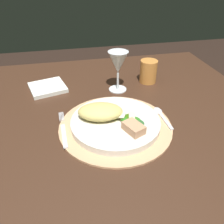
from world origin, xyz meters
TOP-DOWN VIEW (x-y plane):
  - dining_table at (0.00, 0.00)m, footprint 1.21×1.03m
  - placemat at (0.06, -0.05)m, footprint 0.34×0.34m
  - dinner_plate at (0.06, -0.05)m, footprint 0.27×0.27m
  - pasta_serving at (0.02, -0.03)m, footprint 0.15×0.11m
  - salad_greens at (0.11, -0.08)m, footprint 0.08×0.08m
  - bread_piece at (0.10, -0.12)m, footprint 0.06×0.07m
  - fork at (-0.09, -0.05)m, footprint 0.02×0.17m
  - spoon at (0.22, -0.03)m, footprint 0.03×0.12m
  - napkin at (-0.14, 0.23)m, footprint 0.16×0.15m
  - wine_glass at (0.12, 0.17)m, footprint 0.07×0.07m
  - amber_tumbler at (0.26, 0.22)m, footprint 0.07×0.07m

SIDE VIEW (x-z plane):
  - dining_table at x=0.00m, z-range 0.21..0.96m
  - placemat at x=0.06m, z-range 0.75..0.76m
  - napkin at x=-0.14m, z-range 0.75..0.77m
  - fork at x=-0.09m, z-range 0.76..0.76m
  - spoon at x=0.22m, z-range 0.76..0.77m
  - dinner_plate at x=0.06m, z-range 0.76..0.78m
  - salad_greens at x=0.11m, z-range 0.78..0.80m
  - bread_piece at x=0.10m, z-range 0.78..0.80m
  - amber_tumbler at x=0.26m, z-range 0.75..0.84m
  - pasta_serving at x=0.02m, z-range 0.78..0.82m
  - wine_glass at x=0.12m, z-range 0.78..0.94m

